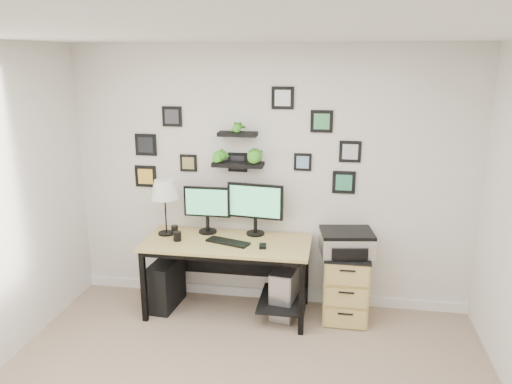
% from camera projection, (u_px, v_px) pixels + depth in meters
% --- Properties ---
extents(room, '(4.00, 4.00, 4.00)m').
position_uv_depth(room, '(269.00, 293.00, 5.26)').
color(room, tan).
rests_on(room, ground).
extents(desk, '(1.60, 0.70, 0.75)m').
position_uv_depth(desk, '(232.00, 252.00, 4.86)').
color(desk, tan).
rests_on(desk, ground).
extents(monitor_left, '(0.47, 0.18, 0.48)m').
position_uv_depth(monitor_left, '(207.00, 206.00, 4.96)').
color(monitor_left, black).
rests_on(monitor_left, desk).
extents(monitor_right, '(0.56, 0.20, 0.52)m').
position_uv_depth(monitor_right, '(255.00, 205.00, 4.90)').
color(monitor_right, black).
rests_on(monitor_right, desk).
extents(keyboard, '(0.44, 0.26, 0.02)m').
position_uv_depth(keyboard, '(228.00, 242.00, 4.75)').
color(keyboard, black).
rests_on(keyboard, desk).
extents(mouse, '(0.08, 0.11, 0.03)m').
position_uv_depth(mouse, '(263.00, 246.00, 4.64)').
color(mouse, black).
rests_on(mouse, desk).
extents(table_lamp, '(0.27, 0.27, 0.56)m').
position_uv_depth(table_lamp, '(164.00, 191.00, 4.88)').
color(table_lamp, black).
rests_on(table_lamp, desk).
extents(mug, '(0.08, 0.08, 0.09)m').
position_uv_depth(mug, '(177.00, 236.00, 4.81)').
color(mug, black).
rests_on(mug, desk).
extents(pen_cup, '(0.07, 0.07, 0.09)m').
position_uv_depth(pen_cup, '(175.00, 230.00, 4.99)').
color(pen_cup, black).
rests_on(pen_cup, desk).
extents(pc_tower_black, '(0.26, 0.51, 0.49)m').
position_uv_depth(pc_tower_black, '(166.00, 284.00, 5.06)').
color(pc_tower_black, black).
rests_on(pc_tower_black, ground).
extents(pc_tower_grey, '(0.29, 0.52, 0.49)m').
position_uv_depth(pc_tower_grey, '(286.00, 290.00, 4.91)').
color(pc_tower_grey, gray).
rests_on(pc_tower_grey, ground).
extents(file_cabinet, '(0.43, 0.53, 0.67)m').
position_uv_depth(file_cabinet, '(346.00, 285.00, 4.82)').
color(file_cabinet, tan).
rests_on(file_cabinet, ground).
extents(printer, '(0.53, 0.45, 0.22)m').
position_uv_depth(printer, '(347.00, 242.00, 4.69)').
color(printer, silver).
rests_on(printer, file_cabinet).
extents(wall_decor, '(2.28, 0.18, 1.04)m').
position_uv_depth(wall_decor, '(241.00, 146.00, 4.84)').
color(wall_decor, black).
rests_on(wall_decor, ground).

